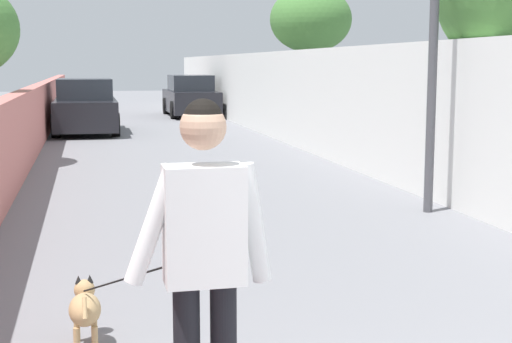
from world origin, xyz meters
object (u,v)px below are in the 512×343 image
(tree_right_mid, at_px, (311,20))
(car_near, at_px, (85,108))
(person_skateboarder, at_px, (204,247))
(dog, at_px, (85,307))
(car_far, at_px, (191,97))

(tree_right_mid, relative_size, car_near, 0.96)
(car_near, bearing_deg, tree_right_mid, -98.66)
(person_skateboarder, bearing_deg, car_near, 1.89)
(person_skateboarder, relative_size, car_near, 0.40)
(dog, bearing_deg, car_near, 0.09)
(person_skateboarder, height_order, dog, person_skateboarder)
(tree_right_mid, relative_size, person_skateboarder, 2.43)
(dog, relative_size, car_near, 0.46)
(person_skateboarder, distance_m, car_far, 24.92)
(person_skateboarder, xyz_separation_m, dog, (1.71, 0.58, -0.81))
(tree_right_mid, xyz_separation_m, car_far, (7.23, 2.52, -2.47))
(tree_right_mid, bearing_deg, car_near, 81.34)
(person_skateboarder, height_order, car_far, person_skateboarder)
(person_skateboarder, distance_m, dog, 1.98)
(car_near, bearing_deg, dog, -179.91)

